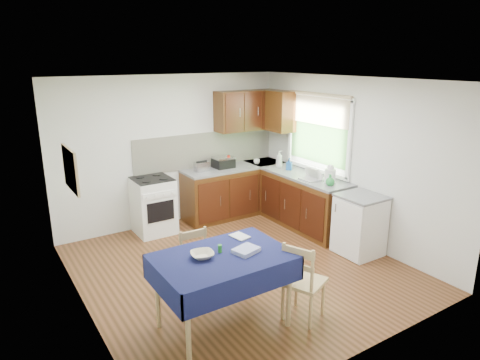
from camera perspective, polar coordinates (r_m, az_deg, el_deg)
floor at (r=5.95m, az=-0.05°, el=-11.61°), size 4.20×4.20×0.00m
ceiling at (r=5.27m, az=-0.06°, el=13.21°), size 4.00×4.20×0.02m
wall_back at (r=7.28m, az=-9.03°, el=3.89°), size 4.00×0.02×2.50m
wall_front at (r=3.98m, az=16.64°, el=-7.03°), size 4.00×0.02×2.50m
wall_left at (r=4.76m, az=-20.81°, el=-3.57°), size 0.02×4.20×2.50m
wall_right at (r=6.74m, az=14.43°, el=2.59°), size 0.02×4.20×2.50m
base_cabinets at (r=7.45m, az=3.51°, el=-2.20°), size 1.90×2.30×0.86m
worktop_back at (r=7.59m, az=-0.72°, el=1.71°), size 1.90×0.60×0.04m
worktop_right at (r=7.07m, az=8.73°, el=0.45°), size 0.60×1.70×0.04m
worktop_corner at (r=7.94m, az=3.26°, el=2.34°), size 0.60×0.60×0.04m
splashback at (r=7.56m, az=-4.46°, el=4.10°), size 2.70×0.02×0.60m
upper_cabinets at (r=7.67m, az=2.30°, el=9.23°), size 1.20×0.85×0.70m
stove at (r=7.05m, az=-11.47°, el=-3.34°), size 0.60×0.61×0.92m
window at (r=7.12m, az=10.38°, el=6.84°), size 0.04×1.48×1.26m
fridge at (r=6.41m, az=15.66°, el=-5.78°), size 0.58×0.60×0.89m
corkboard at (r=4.95m, az=-21.64°, el=1.31°), size 0.04×0.62×0.47m
dining_table at (r=4.45m, az=-2.29°, el=-11.24°), size 1.37×0.92×0.83m
chair_far at (r=5.24m, az=-6.72°, el=-10.20°), size 0.39×0.39×0.86m
chair_near at (r=4.73m, az=8.30°, el=-12.96°), size 0.53×0.53×0.92m
toaster at (r=7.25m, az=-5.13°, el=1.80°), size 0.24×0.15×0.18m
sandwich_press at (r=7.48m, az=-2.24°, el=2.40°), size 0.33×0.29×0.19m
sauce_bottle at (r=7.42m, az=-1.51°, el=2.43°), size 0.05×0.05×0.23m
yellow_packet at (r=7.60m, az=-1.84°, el=2.43°), size 0.12×0.09×0.14m
dish_rack at (r=6.86m, az=9.76°, el=0.27°), size 0.39×0.30×0.18m
kettle at (r=6.71m, az=11.93°, el=0.73°), size 0.17×0.17×0.29m
cup at (r=7.74m, az=2.24°, el=2.48°), size 0.11×0.11×0.09m
soap_bottle_a at (r=7.51m, az=5.24°, el=2.80°), size 0.16×0.16×0.29m
soap_bottle_b at (r=7.36m, az=6.58°, el=2.12°), size 0.13×0.13×0.20m
soap_bottle_c at (r=6.56m, az=11.93°, el=-0.01°), size 0.18×0.18×0.17m
plate_bowl at (r=4.36m, az=-5.06°, el=-9.92°), size 0.28×0.28×0.06m
book at (r=4.77m, az=-0.72°, el=-7.78°), size 0.19×0.23×0.02m
spice_jar at (r=4.45m, az=-2.69°, el=-9.12°), size 0.04×0.04×0.08m
tea_towel at (r=4.46m, az=0.81°, el=-9.35°), size 0.29×0.26×0.04m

